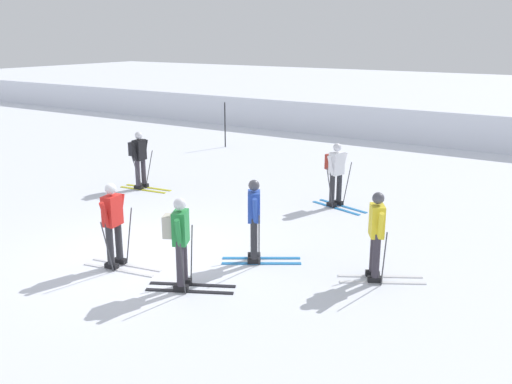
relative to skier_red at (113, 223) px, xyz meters
name	(u,v)px	position (x,y,z in m)	size (l,w,h in m)	color
ground_plane	(150,256)	(0.18, 0.77, -0.92)	(120.00, 120.00, 0.00)	silver
far_snow_ridge	(421,116)	(0.18, 19.04, -0.20)	(80.00, 6.78, 1.44)	silver
skier_red	(113,223)	(0.00, 0.00, 0.00)	(1.64, 0.99, 1.71)	silver
skier_blue	(254,218)	(2.16, 1.72, 0.00)	(1.55, 1.18, 1.71)	#237AC6
skier_green	(180,239)	(1.73, -0.06, 0.04)	(1.59, 1.06, 1.71)	black
skier_black	(139,157)	(-3.73, 4.58, 0.04)	(1.63, 1.00, 1.71)	gold
skier_yellow	(377,234)	(4.54, 2.18, 0.00)	(1.57, 1.13, 1.71)	silver
skier_white	(336,171)	(1.89, 6.08, 0.04)	(1.64, 0.97, 1.71)	#237AC6
trail_marker_pole	(225,125)	(-5.33, 11.12, -0.02)	(0.05, 0.05, 1.80)	black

